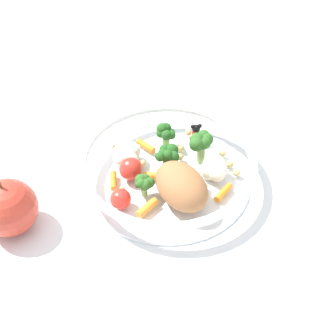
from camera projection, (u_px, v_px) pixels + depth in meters
name	position (u px, v px, depth m)	size (l,w,h in m)	color
ground_plane	(160.00, 176.00, 0.69)	(2.40, 2.40, 0.00)	white
food_container	(171.00, 168.00, 0.66)	(0.26, 0.26, 0.06)	white
loose_apple	(8.00, 208.00, 0.59)	(0.08, 0.08, 0.09)	#BC3828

